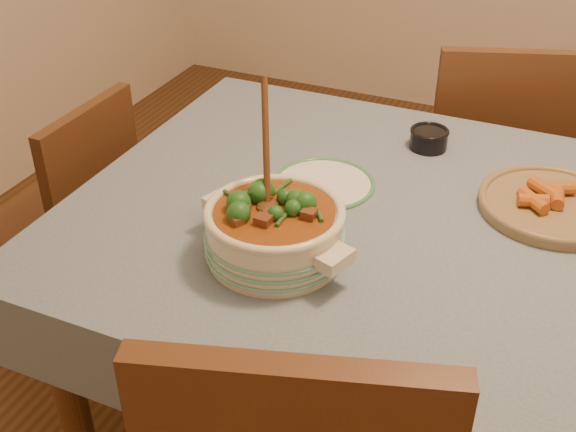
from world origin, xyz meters
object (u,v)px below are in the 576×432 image
(dining_table, at_px, (461,271))
(chair_far, at_px, (492,158))
(white_plate, at_px, (323,185))
(condiment_bowl, at_px, (429,138))
(fried_plate, at_px, (553,203))
(stew_casserole, at_px, (275,227))
(chair_left, at_px, (74,213))

(dining_table, distance_m, chair_far, 0.84)
(dining_table, height_order, white_plate, white_plate)
(white_plate, height_order, chair_far, chair_far)
(condiment_bowl, distance_m, fried_plate, 0.36)
(condiment_bowl, bearing_deg, white_plate, -119.73)
(dining_table, height_order, stew_casserole, stew_casserole)
(white_plate, distance_m, chair_far, 0.85)
(white_plate, bearing_deg, dining_table, -8.89)
(stew_casserole, xyz_separation_m, chair_far, (0.26, 1.04, -0.32))
(chair_left, bearing_deg, chair_far, 124.34)
(dining_table, relative_size, chair_far, 1.87)
(chair_far, bearing_deg, condiment_bowl, 58.41)
(fried_plate, bearing_deg, stew_casserole, -140.74)
(chair_far, bearing_deg, white_plate, 51.44)
(stew_casserole, bearing_deg, fried_plate, 39.26)
(chair_left, bearing_deg, white_plate, 86.35)
(stew_casserole, relative_size, white_plate, 1.12)
(dining_table, xyz_separation_m, chair_left, (-1.12, 0.11, -0.21))
(dining_table, relative_size, chair_left, 2.10)
(white_plate, height_order, fried_plate, fried_plate)
(chair_far, bearing_deg, fried_plate, 88.40)
(chair_far, distance_m, chair_left, 1.28)
(white_plate, xyz_separation_m, chair_far, (0.27, 0.77, -0.26))
(fried_plate, distance_m, chair_left, 1.31)
(dining_table, xyz_separation_m, fried_plate, (0.14, 0.16, 0.11))
(stew_casserole, distance_m, chair_left, 0.94)
(white_plate, bearing_deg, condiment_bowl, 60.27)
(stew_casserole, distance_m, white_plate, 0.28)
(dining_table, xyz_separation_m, stew_casserole, (-0.33, -0.22, 0.16))
(fried_plate, bearing_deg, white_plate, -166.76)
(condiment_bowl, relative_size, chair_left, 0.12)
(white_plate, bearing_deg, chair_far, 70.65)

